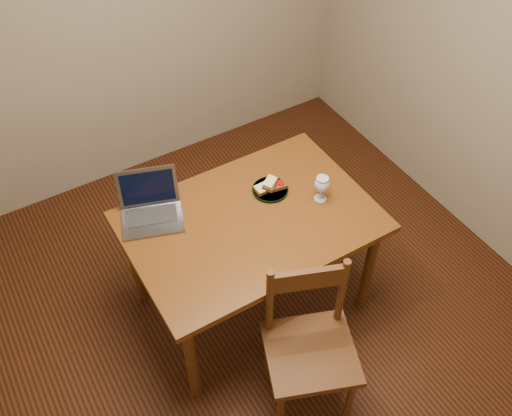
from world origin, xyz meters
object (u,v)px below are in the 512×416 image
chair (310,342)px  laptop (150,205)px  plate (270,190)px  milk_glass (321,189)px  table (251,230)px

chair → laptop: (-0.37, 0.98, 0.29)m
chair → laptop: size_ratio=1.43×
plate → milk_glass: 0.29m
table → plate: 0.26m
laptop → chair: bearing=-50.5°
table → laptop: laptop is taller
milk_glass → laptop: 0.91m
chair → laptop: 1.09m
table → plate: size_ratio=6.48×
table → milk_glass: (0.40, -0.07, 0.17)m
chair → table: bearing=106.3°
chair → milk_glass: 0.82m
laptop → plate: bearing=2.2°
table → milk_glass: bearing=-9.3°
plate → laptop: 0.66m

